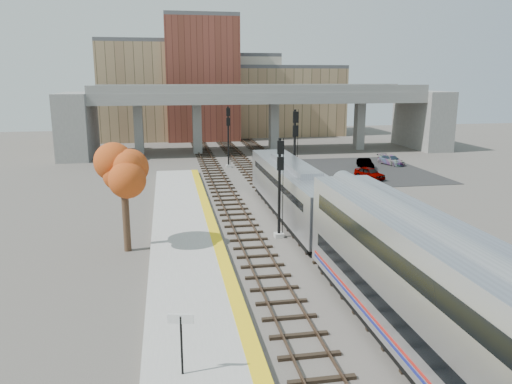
{
  "coord_description": "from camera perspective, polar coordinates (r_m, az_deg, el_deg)",
  "views": [
    {
      "loc": [
        -8.26,
        -25.44,
        10.48
      ],
      "look_at": [
        -2.13,
        8.68,
        2.5
      ],
      "focal_mm": 35.0,
      "sensor_mm": 36.0,
      "label": 1
    }
  ],
  "objects": [
    {
      "name": "coach",
      "position": [
        17.65,
        23.5,
        -14.0
      ],
      "size": [
        3.03,
        25.0,
        5.0
      ],
      "color": "#A8AAB2",
      "rests_on": "ground"
    },
    {
      "name": "overpass",
      "position": [
        71.82,
        0.42,
        9.24
      ],
      "size": [
        54.0,
        12.0,
        9.5
      ],
      "color": "slate",
      "rests_on": "ground"
    },
    {
      "name": "car_c",
      "position": [
        63.41,
        15.2,
        3.55
      ],
      "size": [
        2.59,
        4.19,
        1.13
      ],
      "primitive_type": "imported",
      "rotation": [
        0.0,
        0.0,
        0.28
      ],
      "color": "#99999E",
      "rests_on": "parking_lot"
    },
    {
      "name": "ground",
      "position": [
        28.73,
        7.34,
        -8.55
      ],
      "size": [
        160.0,
        160.0,
        0.0
      ],
      "primitive_type": "plane",
      "color": "#47423D",
      "rests_on": "ground"
    },
    {
      "name": "car_b",
      "position": [
        60.06,
        12.38,
        3.21
      ],
      "size": [
        1.57,
        3.58,
        1.14
      ],
      "primitive_type": "imported",
      "rotation": [
        0.0,
        0.0,
        -0.11
      ],
      "color": "#99999E",
      "rests_on": "parking_lot"
    },
    {
      "name": "car_a",
      "position": [
        53.78,
        12.86,
        2.12
      ],
      "size": [
        2.61,
        3.94,
        1.25
      ],
      "primitive_type": "imported",
      "rotation": [
        0.0,
        0.0,
        0.34
      ],
      "color": "#99999E",
      "rests_on": "parking_lot"
    },
    {
      "name": "signal_mast_near",
      "position": [
        32.73,
        2.71,
        0.18
      ],
      "size": [
        0.6,
        0.64,
        6.68
      ],
      "color": "#9E9E99",
      "rests_on": "ground"
    },
    {
      "name": "station_sign",
      "position": [
        17.94,
        -8.56,
        -15.48
      ],
      "size": [
        0.89,
        0.23,
        2.27
      ],
      "rotation": [
        0.0,
        0.0,
        -0.2
      ],
      "color": "black",
      "rests_on": "platform"
    },
    {
      "name": "tree",
      "position": [
        30.83,
        -14.96,
        2.68
      ],
      "size": [
        3.6,
        3.6,
        7.03
      ],
      "color": "#382619",
      "rests_on": "ground"
    },
    {
      "name": "signal_mast_far",
      "position": [
        59.12,
        -3.18,
        6.25
      ],
      "size": [
        0.6,
        0.64,
        7.18
      ],
      "color": "#9E9E99",
      "rests_on": "ground"
    },
    {
      "name": "tracks",
      "position": [
        40.4,
        3.32,
        -1.98
      ],
      "size": [
        10.7,
        95.0,
        0.25
      ],
      "color": "black",
      "rests_on": "ground"
    },
    {
      "name": "buildings_far",
      "position": [
        92.54,
        -4.36,
        11.32
      ],
      "size": [
        43.0,
        21.0,
        20.6
      ],
      "color": "#A2865E",
      "rests_on": "ground"
    },
    {
      "name": "platform",
      "position": [
        27.47,
        -7.43,
        -9.19
      ],
      "size": [
        4.5,
        60.0,
        0.35
      ],
      "primitive_type": "cube",
      "color": "#9E9E99",
      "rests_on": "ground"
    },
    {
      "name": "parking_lot",
      "position": [
        58.83,
        12.24,
        2.43
      ],
      "size": [
        14.0,
        18.0,
        0.04
      ],
      "primitive_type": "cube",
      "color": "black",
      "rests_on": "ground"
    },
    {
      "name": "signal_mast_mid",
      "position": [
        44.97,
        4.44,
        4.58
      ],
      "size": [
        0.6,
        0.64,
        7.73
      ],
      "color": "#9E9E99",
      "rests_on": "ground"
    },
    {
      "name": "yellow_strip",
      "position": [
        27.54,
        -3.44,
        -8.64
      ],
      "size": [
        0.7,
        60.0,
        0.01
      ],
      "primitive_type": "cube",
      "color": "yellow",
      "rests_on": "platform"
    },
    {
      "name": "locomotive",
      "position": [
        37.61,
        4.32,
        0.33
      ],
      "size": [
        3.02,
        19.05,
        4.1
      ],
      "color": "#A8AAB2",
      "rests_on": "ground"
    }
  ]
}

